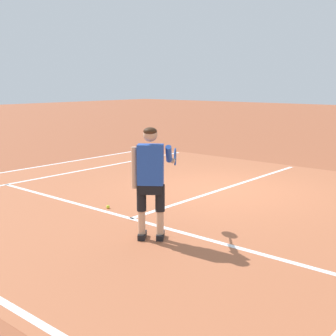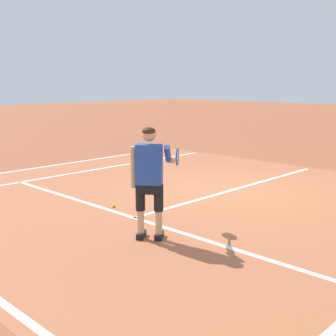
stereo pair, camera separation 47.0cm
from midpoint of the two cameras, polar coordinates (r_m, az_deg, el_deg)
ground_plane at (r=10.06m, az=9.47°, el=-2.83°), size 80.00×80.00×0.00m
court_inner_surface at (r=9.12m, az=5.07°, el=-4.14°), size 10.98×9.86×0.00m
line_service at (r=7.94m, az=-2.64°, el=-6.37°), size 8.23×0.10×0.01m
line_centre_service at (r=10.32m, az=10.47°, el=-2.50°), size 0.10×6.40×0.01m
line_singles_left at (r=12.08m, az=-10.21°, el=-0.55°), size 0.10×9.46×0.01m
line_doubles_left at (r=13.20m, az=-13.69°, el=0.28°), size 0.10×9.46×0.01m
tennis_player at (r=6.67m, az=-0.29°, el=-0.94°), size 0.62×1.21×1.71m
tennis_ball_near_feet at (r=8.61m, az=-5.39°, el=-4.83°), size 0.07×0.07×0.07m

